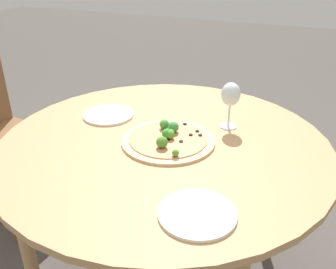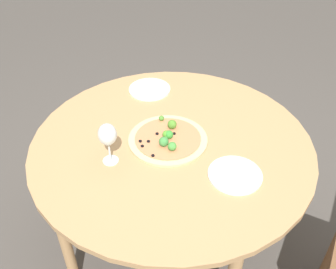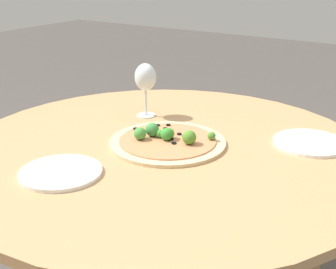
% 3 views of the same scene
% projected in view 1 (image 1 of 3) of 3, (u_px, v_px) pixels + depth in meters
% --- Properties ---
extents(dining_table, '(1.21, 1.21, 0.71)m').
position_uv_depth(dining_table, '(164.00, 157.00, 1.40)').
color(dining_table, tan).
rests_on(dining_table, ground_plane).
extents(pizza, '(0.34, 0.34, 0.06)m').
position_uv_depth(pizza, '(168.00, 139.00, 1.35)').
color(pizza, '#DBBC89').
rests_on(pizza, dining_table).
extents(wine_glass, '(0.07, 0.07, 0.18)m').
position_uv_depth(wine_glass, '(231.00, 96.00, 1.41)').
color(wine_glass, silver).
rests_on(wine_glass, dining_table).
extents(plate_near, '(0.21, 0.21, 0.01)m').
position_uv_depth(plate_near, '(197.00, 213.00, 1.00)').
color(plate_near, white).
rests_on(plate_near, dining_table).
extents(plate_far, '(0.21, 0.21, 0.01)m').
position_uv_depth(plate_far, '(108.00, 115.00, 1.56)').
color(plate_far, white).
rests_on(plate_far, dining_table).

